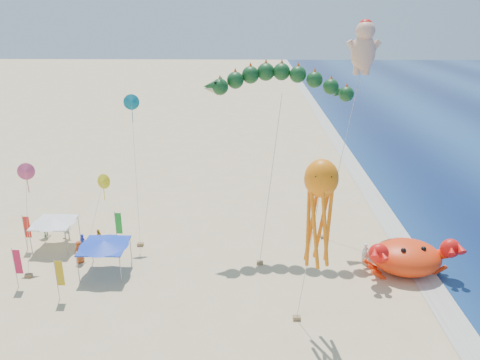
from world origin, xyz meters
name	(u,v)px	position (x,y,z in m)	size (l,w,h in m)	color
ground	(265,267)	(0.00, 0.00, 0.00)	(320.00, 320.00, 0.00)	#D1B784
foam_strip	(419,269)	(12.00, 0.00, 0.01)	(320.00, 320.00, 0.00)	silver
crab_inflatable	(407,256)	(10.71, -0.51, 1.36)	(7.05, 5.07, 3.09)	#F7350D
dragon_kite	(280,86)	(1.09, 5.15, 13.24)	(12.03, 6.50, 14.56)	#103A18
cherub_kite	(364,46)	(8.04, 8.04, 16.09)	(4.02, 4.09, 18.23)	#E9AD8E
octopus_kite	(320,205)	(2.83, -7.00, 8.28)	(2.17, 1.77, 11.06)	orange
canopy_blue	(104,243)	(-12.16, -1.00, 2.44)	(3.68, 3.68, 2.71)	gray
canopy_white	(54,220)	(-17.55, 2.95, 2.44)	(3.50, 3.50, 2.71)	gray
feather_flags	(57,245)	(-15.93, -0.61, 2.01)	(7.90, 7.97, 3.20)	gray
beachgoers	(90,236)	(-14.78, 3.14, 0.89)	(28.21, 5.65, 1.88)	#B94E1D
small_kites	(89,162)	(-14.37, 3.98, 7.20)	(8.60, 8.48, 12.42)	yellow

